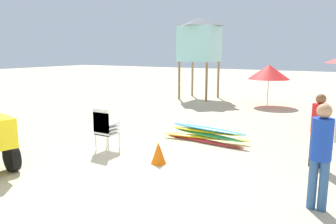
{
  "coord_description": "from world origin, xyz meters",
  "views": [
    {
      "loc": [
        4.29,
        -4.81,
        2.5
      ],
      "look_at": [
        0.22,
        2.09,
        1.02
      ],
      "focal_mm": 35.17,
      "sensor_mm": 36.0,
      "label": 1
    }
  ],
  "objects_px": {
    "stacked_plastic_chairs": "(105,126)",
    "beach_umbrella_left": "(269,72)",
    "surfboard_pile": "(206,134)",
    "traffic_cone_near": "(158,153)",
    "lifeguard_tower": "(200,40)",
    "lifeguard_near_center": "(319,126)",
    "lifeguard_near_left": "(321,150)"
  },
  "relations": [
    {
      "from": "surfboard_pile",
      "to": "traffic_cone_near",
      "type": "relative_size",
      "value": 5.08
    },
    {
      "from": "beach_umbrella_left",
      "to": "surfboard_pile",
      "type": "bearing_deg",
      "value": -89.39
    },
    {
      "from": "lifeguard_near_center",
      "to": "lifeguard_tower",
      "type": "bearing_deg",
      "value": 128.99
    },
    {
      "from": "lifeguard_near_center",
      "to": "stacked_plastic_chairs",
      "type": "bearing_deg",
      "value": -162.89
    },
    {
      "from": "stacked_plastic_chairs",
      "to": "lifeguard_tower",
      "type": "xyz_separation_m",
      "value": [
        -2.05,
        9.85,
        2.45
      ]
    },
    {
      "from": "traffic_cone_near",
      "to": "surfboard_pile",
      "type": "bearing_deg",
      "value": 86.05
    },
    {
      "from": "lifeguard_tower",
      "to": "beach_umbrella_left",
      "type": "relative_size",
      "value": 2.22
    },
    {
      "from": "stacked_plastic_chairs",
      "to": "traffic_cone_near",
      "type": "height_order",
      "value": "stacked_plastic_chairs"
    },
    {
      "from": "lifeguard_near_center",
      "to": "traffic_cone_near",
      "type": "xyz_separation_m",
      "value": [
        -3.08,
        -1.56,
        -0.67
      ]
    },
    {
      "from": "stacked_plastic_chairs",
      "to": "lifeguard_near_center",
      "type": "bearing_deg",
      "value": 17.11
    },
    {
      "from": "lifeguard_near_left",
      "to": "lifeguard_near_center",
      "type": "relative_size",
      "value": 1.06
    },
    {
      "from": "lifeguard_near_center",
      "to": "lifeguard_tower",
      "type": "xyz_separation_m",
      "value": [
        -6.79,
        8.39,
        2.17
      ]
    },
    {
      "from": "beach_umbrella_left",
      "to": "traffic_cone_near",
      "type": "height_order",
      "value": "beach_umbrella_left"
    },
    {
      "from": "surfboard_pile",
      "to": "lifeguard_near_left",
      "type": "relative_size",
      "value": 1.48
    },
    {
      "from": "lifeguard_tower",
      "to": "stacked_plastic_chairs",
      "type": "bearing_deg",
      "value": -78.25
    },
    {
      "from": "stacked_plastic_chairs",
      "to": "beach_umbrella_left",
      "type": "relative_size",
      "value": 0.59
    },
    {
      "from": "surfboard_pile",
      "to": "lifeguard_near_center",
      "type": "distance_m",
      "value": 3.09
    },
    {
      "from": "lifeguard_tower",
      "to": "beach_umbrella_left",
      "type": "distance_m",
      "value": 4.13
    },
    {
      "from": "stacked_plastic_chairs",
      "to": "lifeguard_near_center",
      "type": "xyz_separation_m",
      "value": [
        4.74,
        1.46,
        0.27
      ]
    },
    {
      "from": "lifeguard_tower",
      "to": "beach_umbrella_left",
      "type": "xyz_separation_m",
      "value": [
        3.79,
        -0.57,
        -1.53
      ]
    },
    {
      "from": "lifeguard_near_left",
      "to": "beach_umbrella_left",
      "type": "relative_size",
      "value": 0.91
    },
    {
      "from": "stacked_plastic_chairs",
      "to": "lifeguard_near_center",
      "type": "relative_size",
      "value": 0.69
    },
    {
      "from": "stacked_plastic_chairs",
      "to": "traffic_cone_near",
      "type": "bearing_deg",
      "value": -3.54
    },
    {
      "from": "stacked_plastic_chairs",
      "to": "beach_umbrella_left",
      "type": "bearing_deg",
      "value": 79.38
    },
    {
      "from": "stacked_plastic_chairs",
      "to": "surfboard_pile",
      "type": "distance_m",
      "value": 2.85
    },
    {
      "from": "lifeguard_near_left",
      "to": "traffic_cone_near",
      "type": "relative_size",
      "value": 3.44
    },
    {
      "from": "beach_umbrella_left",
      "to": "traffic_cone_near",
      "type": "bearing_deg",
      "value": -90.48
    },
    {
      "from": "lifeguard_near_left",
      "to": "lifeguard_tower",
      "type": "relative_size",
      "value": 0.41
    },
    {
      "from": "beach_umbrella_left",
      "to": "lifeguard_tower",
      "type": "bearing_deg",
      "value": 171.43
    },
    {
      "from": "surfboard_pile",
      "to": "beach_umbrella_left",
      "type": "xyz_separation_m",
      "value": [
        -0.08,
        7.14,
        1.36
      ]
    },
    {
      "from": "lifeguard_tower",
      "to": "lifeguard_near_center",
      "type": "bearing_deg",
      "value": -51.01
    },
    {
      "from": "lifeguard_near_center",
      "to": "lifeguard_tower",
      "type": "height_order",
      "value": "lifeguard_tower"
    }
  ]
}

